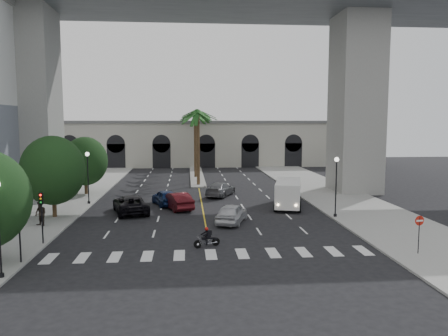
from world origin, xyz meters
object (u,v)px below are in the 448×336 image
(lamp_post_left_far, at_px, (88,173))
(cargo_van, at_px, (288,193))
(motorcycle_rider, at_px, (208,238))
(traffic_signal_far, at_px, (42,209))
(pedestrian_b, at_px, (41,214))
(car_e, at_px, (165,197))
(car_d, at_px, (220,189))
(lamp_post_right, at_px, (336,182))
(car_b, at_px, (177,201))
(car_c, at_px, (130,204))
(traffic_signal_near, at_px, (19,223))
(do_not_enter_sign, at_px, (419,227))
(car_a, at_px, (232,213))

(lamp_post_left_far, bearing_deg, cargo_van, -9.12)
(lamp_post_left_far, height_order, motorcycle_rider, lamp_post_left_far)
(lamp_post_left_far, relative_size, traffic_signal_far, 1.47)
(pedestrian_b, bearing_deg, car_e, 74.92)
(car_d, bearing_deg, lamp_post_right, 151.02)
(lamp_post_left_far, relative_size, cargo_van, 0.82)
(car_b, bearing_deg, car_e, -80.98)
(traffic_signal_far, relative_size, car_c, 0.61)
(lamp_post_right, relative_size, traffic_signal_near, 1.47)
(traffic_signal_far, distance_m, motorcycle_rider, 11.40)
(traffic_signal_near, relative_size, do_not_enter_sign, 1.42)
(traffic_signal_near, xyz_separation_m, cargo_van, (19.65, 15.33, -1.04))
(motorcycle_rider, xyz_separation_m, car_a, (2.32, 6.76, 0.20))
(pedestrian_b, bearing_deg, lamp_post_left_far, 112.48)
(traffic_signal_near, xyz_separation_m, pedestrian_b, (-1.76, 9.09, -1.37))
(traffic_signal_far, distance_m, pedestrian_b, 5.55)
(lamp_post_left_far, relative_size, car_b, 1.07)
(motorcycle_rider, bearing_deg, pedestrian_b, 132.39)
(lamp_post_right, xyz_separation_m, car_c, (-18.09, 3.67, -2.40))
(car_b, height_order, car_d, car_b)
(cargo_van, bearing_deg, lamp_post_right, -42.49)
(pedestrian_b, relative_size, do_not_enter_sign, 0.77)
(car_d, bearing_deg, traffic_signal_near, 82.91)
(car_d, xyz_separation_m, cargo_van, (6.09, -7.25, 0.68))
(car_c, height_order, do_not_enter_sign, do_not_enter_sign)
(car_a, distance_m, pedestrian_b, 15.26)
(car_a, relative_size, car_d, 0.89)
(car_e, height_order, do_not_enter_sign, do_not_enter_sign)
(pedestrian_b, bearing_deg, traffic_signal_near, -46.52)
(car_b, height_order, car_c, car_c)
(do_not_enter_sign, bearing_deg, car_c, 134.79)
(traffic_signal_near, height_order, traffic_signal_far, same)
(car_c, distance_m, do_not_enter_sign, 24.49)
(car_a, relative_size, do_not_enter_sign, 1.87)
(motorcycle_rider, relative_size, car_c, 0.30)
(car_d, relative_size, car_e, 1.15)
(lamp_post_left_far, distance_m, car_b, 9.70)
(cargo_van, bearing_deg, motorcycle_rider, -108.69)
(pedestrian_b, bearing_deg, traffic_signal_far, -38.39)
(motorcycle_rider, distance_m, pedestrian_b, 14.42)
(traffic_signal_near, xyz_separation_m, car_e, (7.63, 17.66, -1.71))
(traffic_signal_far, height_order, pedestrian_b, traffic_signal_far)
(lamp_post_left_far, height_order, pedestrian_b, lamp_post_left_far)
(traffic_signal_far, xyz_separation_m, cargo_van, (19.65, 11.33, -1.04))
(traffic_signal_far, distance_m, car_d, 23.07)
(traffic_signal_near, height_order, pedestrian_b, traffic_signal_near)
(car_e, bearing_deg, car_b, 101.56)
(lamp_post_right, xyz_separation_m, car_e, (-15.07, 7.16, -2.42))
(lamp_post_left_far, height_order, lamp_post_right, same)
(cargo_van, xyz_separation_m, pedestrian_b, (-21.41, -6.25, -0.33))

